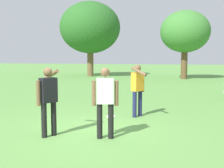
{
  "coord_description": "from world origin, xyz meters",
  "views": [
    {
      "loc": [
        2.25,
        -6.52,
        1.9
      ],
      "look_at": [
        0.15,
        2.25,
        1.0
      ],
      "focal_mm": 44.67,
      "sensor_mm": 36.0,
      "label": 1
    }
  ],
  "objects": [
    {
      "name": "person_catcher",
      "position": [
        1.03,
        2.07,
        0.96
      ],
      "size": [
        0.55,
        0.82,
        1.64
      ],
      "color": "#1E234C",
      "rests_on": "ground"
    },
    {
      "name": "ground_plane",
      "position": [
        0.0,
        0.0,
        0.0
      ],
      "size": [
        120.0,
        120.0,
        0.0
      ],
      "primitive_type": "plane",
      "color": "#609947"
    },
    {
      "name": "tree_tall_left",
      "position": [
        -5.94,
        18.88,
        4.57
      ],
      "size": [
        5.68,
        5.68,
        7.01
      ],
      "color": "brown",
      "rests_on": "ground"
    },
    {
      "name": "person_thrower",
      "position": [
        -0.72,
        -0.56,
        0.96
      ],
      "size": [
        0.55,
        0.82,
        1.64
      ],
      "color": "black",
      "rests_on": "ground"
    },
    {
      "name": "frisbee",
      "position": [
        0.21,
        1.85,
        0.01
      ],
      "size": [
        0.3,
        0.3,
        0.03
      ],
      "primitive_type": "cylinder",
      "color": "white",
      "rests_on": "ground"
    },
    {
      "name": "tree_broad_center",
      "position": [
        2.71,
        17.63,
        3.91
      ],
      "size": [
        4.09,
        4.09,
        5.69
      ],
      "color": "brown",
      "rests_on": "ground"
    },
    {
      "name": "person_bystander",
      "position": [
        0.63,
        -0.42,
        0.94
      ],
      "size": [
        0.6,
        0.3,
        1.64
      ],
      "color": "black",
      "rests_on": "ground"
    }
  ]
}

